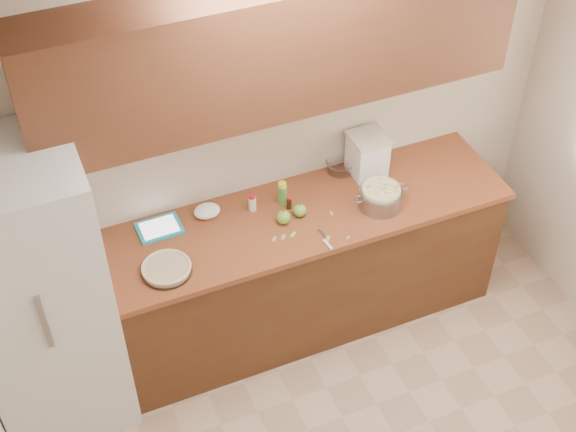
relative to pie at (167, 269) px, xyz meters
name	(u,v)px	position (x,y,z in m)	size (l,w,h in m)	color
room_shell	(427,371)	(0.77, -1.33, 0.36)	(3.60, 3.60, 3.60)	tan
counter_run	(289,271)	(0.77, 0.14, -0.48)	(2.64, 0.68, 0.92)	#4B2C15
upper_cabinets	(278,47)	(0.77, 0.30, 1.01)	(2.60, 0.34, 0.70)	#512B18
fridge	(39,297)	(-0.67, 0.11, -0.04)	(0.70, 0.70, 1.80)	silver
pie	(167,269)	(0.00, 0.00, 0.00)	(0.28, 0.28, 0.04)	silver
colander	(381,197)	(1.30, 0.03, 0.04)	(0.35, 0.26, 0.13)	gray
flour_canister	(367,154)	(1.37, 0.33, 0.11)	(0.22, 0.22, 0.27)	white
tablet	(159,228)	(0.06, 0.33, -0.01)	(0.25, 0.19, 0.02)	teal
paring_knife	(327,243)	(0.88, -0.15, -0.02)	(0.04, 0.18, 0.02)	gray
lemon_bottle	(282,193)	(0.79, 0.27, 0.05)	(0.06, 0.06, 0.15)	#4C8C38
cinnamon_shaker	(252,203)	(0.60, 0.28, 0.03)	(0.05, 0.05, 0.11)	beige
vanilla_bottle	(289,203)	(0.80, 0.21, 0.02)	(0.03, 0.03, 0.09)	black
mixing_bowl	(341,165)	(1.23, 0.41, 0.02)	(0.19, 0.19, 0.07)	silver
paper_towel	(207,211)	(0.34, 0.34, 0.01)	(0.15, 0.13, 0.06)	white
apple_left	(283,217)	(0.72, 0.11, 0.02)	(0.08, 0.08, 0.09)	#669C2E
apple_center	(300,210)	(0.83, 0.13, 0.02)	(0.08, 0.08, 0.09)	#669C2E
peel_a	(328,238)	(0.90, -0.11, -0.02)	(0.04, 0.02, 0.00)	#88AE54
peel_b	(331,213)	(1.01, 0.07, -0.02)	(0.03, 0.01, 0.00)	#88AE54
peel_c	(274,239)	(0.62, 0.00, -0.02)	(0.04, 0.02, 0.00)	#88AE54
peel_d	(283,237)	(0.68, 0.00, -0.02)	(0.04, 0.02, 0.00)	#88AE54
peel_e	(293,234)	(0.74, 0.00, -0.02)	(0.05, 0.02, 0.00)	#88AE54
peel_f	(348,238)	(1.01, -0.15, -0.02)	(0.03, 0.01, 0.00)	#88AE54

